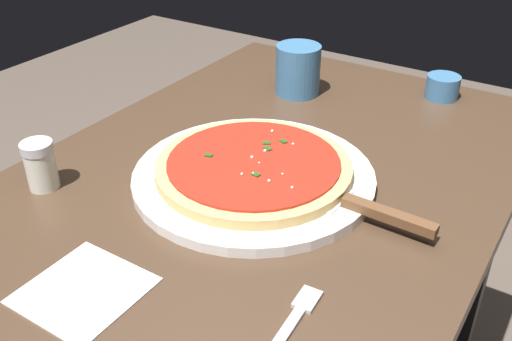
# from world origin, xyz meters

# --- Properties ---
(restaurant_table) EXTENTS (1.04, 0.69, 0.76)m
(restaurant_table) POSITION_xyz_m (0.00, 0.00, 0.60)
(restaurant_table) COLOR black
(restaurant_table) RESTS_ON ground_plane
(serving_plate) EXTENTS (0.36, 0.36, 0.02)m
(serving_plate) POSITION_xyz_m (-0.01, -0.00, 0.77)
(serving_plate) COLOR white
(serving_plate) RESTS_ON restaurant_table
(pizza) EXTENTS (0.29, 0.29, 0.02)m
(pizza) POSITION_xyz_m (-0.01, -0.00, 0.79)
(pizza) COLOR #DBB26B
(pizza) RESTS_ON serving_plate
(pizza_server) EXTENTS (0.07, 0.22, 0.01)m
(pizza_server) POSITION_xyz_m (-0.02, -0.17, 0.78)
(pizza_server) COLOR silver
(pizza_server) RESTS_ON serving_plate
(cup_tall_drink) EXTENTS (0.09, 0.09, 0.10)m
(cup_tall_drink) POSITION_xyz_m (0.31, 0.11, 0.81)
(cup_tall_drink) COLOR teal
(cup_tall_drink) RESTS_ON restaurant_table
(cup_small_sauce) EXTENTS (0.06, 0.06, 0.04)m
(cup_small_sauce) POSITION_xyz_m (0.44, -0.14, 0.78)
(cup_small_sauce) COLOR teal
(cup_small_sauce) RESTS_ON restaurant_table
(napkin_folded_right) EXTENTS (0.13, 0.13, 0.00)m
(napkin_folded_right) POSITION_xyz_m (-0.32, 0.04, 0.76)
(napkin_folded_right) COLOR white
(napkin_folded_right) RESTS_ON restaurant_table
(fork) EXTENTS (0.19, 0.03, 0.00)m
(fork) POSITION_xyz_m (-0.26, -0.19, 0.76)
(fork) COLOR silver
(fork) RESTS_ON restaurant_table
(parmesan_shaker) EXTENTS (0.05, 0.05, 0.07)m
(parmesan_shaker) POSITION_xyz_m (-0.19, 0.25, 0.80)
(parmesan_shaker) COLOR silver
(parmesan_shaker) RESTS_ON restaurant_table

